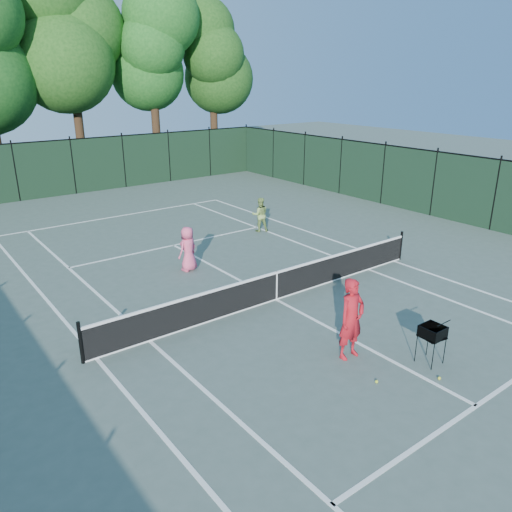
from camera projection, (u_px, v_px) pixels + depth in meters
ground at (276, 300)px, 14.89m from camera, size 90.00×90.00×0.00m
sideline_doubles_left at (97, 358)px, 11.77m from camera, size 0.10×23.77×0.01m
sideline_doubles_right at (394, 261)px, 18.00m from camera, size 0.10×23.77×0.01m
sideline_singles_left at (150, 341)px, 12.55m from camera, size 0.10×23.77×0.01m
sideline_singles_right at (368, 269)px, 17.22m from camera, size 0.10×23.77×0.01m
baseline_far at (119, 216)px, 23.81m from camera, size 10.97×0.10×0.01m
service_line_near at (476, 406)px, 10.08m from camera, size 8.23×0.10×0.01m
service_line_far at (174, 245)px, 19.69m from camera, size 8.23×0.10×0.01m
center_service_line at (276, 300)px, 14.89m from camera, size 0.10×12.80×0.01m
tennis_net at (276, 285)px, 14.73m from camera, size 11.69×0.09×1.06m
fence_far at (73, 167)px, 27.89m from camera, size 24.00×0.05×3.00m
fence_right at (495, 196)px, 21.19m from camera, size 0.05×36.00×3.00m
tree_3 at (68, 28)px, 29.71m from camera, size 7.00×7.00×14.45m
tree_4 at (151, 46)px, 32.31m from camera, size 6.20×6.20×12.97m
tree_5 at (212, 55)px, 35.67m from camera, size 5.80×5.80×12.23m
coach at (352, 319)px, 11.55m from camera, size 0.96×0.64×1.97m
player_pink at (188, 249)px, 16.91m from camera, size 0.86×0.69×1.54m
player_green at (260, 215)px, 21.25m from camera, size 0.89×0.82×1.47m
ball_hopper at (433, 332)px, 11.36m from camera, size 0.56×0.56×0.94m
loose_ball_near_cart at (377, 382)px, 10.83m from camera, size 0.07×0.07×0.07m
loose_ball_midcourt at (439, 378)px, 10.95m from camera, size 0.07×0.07×0.07m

